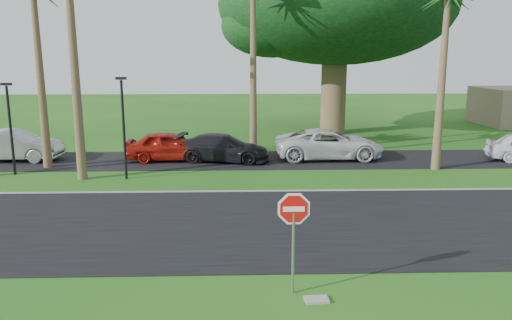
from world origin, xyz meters
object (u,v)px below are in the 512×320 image
Objects in this scene: car_minivan at (329,144)px; stop_sign_near at (294,222)px; car_dark at (223,148)px; car_silver at (13,146)px; car_red at (170,146)px.

stop_sign_near is at bearing 166.50° from car_minivan.
car_minivan is (5.80, 0.47, 0.09)m from car_dark.
car_silver is 1.00× the size of car_dark.
car_dark is 0.85× the size of car_minivan.
stop_sign_near is 15.40m from car_dark.
car_dark is (11.22, -0.46, -0.10)m from car_silver.
car_red is at bearing 108.00° from stop_sign_near.
car_red is at bearing -90.14° from car_silver.
car_silver is 1.08× the size of car_red.
stop_sign_near reaches higher than car_minivan.
car_minivan reaches higher than car_red.
stop_sign_near is 0.45× the size of car_minivan.
stop_sign_near is at bearing -160.58° from car_dark.
car_silver is 8.38m from car_red.
car_dark is at bearing -97.29° from car_red.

